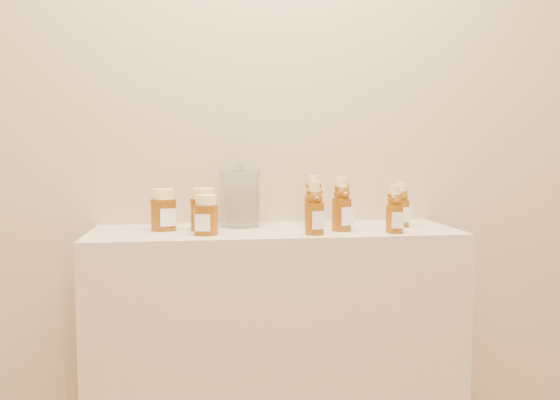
{
  "coord_description": "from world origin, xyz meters",
  "views": [
    {
      "loc": [
        -0.25,
        -0.37,
        1.17
      ],
      "look_at": [
        0.01,
        1.52,
        1.0
      ],
      "focal_mm": 38.0,
      "sensor_mm": 36.0,
      "label": 1
    }
  ],
  "objects": [
    {
      "name": "glass_canister",
      "position": [
        -0.11,
        1.64,
        1.01
      ],
      "size": [
        0.17,
        0.17,
        0.21
      ],
      "primitive_type": null,
      "rotation": [
        0.0,
        0.0,
        0.23
      ],
      "color": "white",
      "rests_on": "display_table"
    },
    {
      "name": "honey_jar_back",
      "position": [
        -0.23,
        1.57,
        0.97
      ],
      "size": [
        0.09,
        0.09,
        0.14
      ],
      "primitive_type": null,
      "rotation": [
        0.0,
        0.0,
        -0.04
      ],
      "color": "#6A3608",
      "rests_on": "display_table"
    },
    {
      "name": "bear_bottle_front_right",
      "position": [
        0.36,
        1.42,
        0.99
      ],
      "size": [
        0.06,
        0.06,
        0.17
      ],
      "primitive_type": null,
      "rotation": [
        0.0,
        0.0,
        0.04
      ],
      "color": "#6A3608",
      "rests_on": "display_table"
    },
    {
      "name": "bear_bottle_back_mid",
      "position": [
        0.21,
        1.49,
        1.0
      ],
      "size": [
        0.09,
        0.09,
        0.2
      ],
      "primitive_type": null,
      "rotation": [
        0.0,
        0.0,
        0.36
      ],
      "color": "#6A3608",
      "rests_on": "display_table"
    },
    {
      "name": "honey_jar_front",
      "position": [
        -0.23,
        1.46,
        0.96
      ],
      "size": [
        0.1,
        0.1,
        0.12
      ],
      "primitive_type": null,
      "rotation": [
        0.0,
        0.0,
        -0.29
      ],
      "color": "#6A3608",
      "rests_on": "display_table"
    },
    {
      "name": "honey_jar_left",
      "position": [
        -0.36,
        1.58,
        0.97
      ],
      "size": [
        0.11,
        0.11,
        0.14
      ],
      "primitive_type": null,
      "rotation": [
        0.0,
        0.0,
        0.4
      ],
      "color": "#6A3608",
      "rests_on": "display_table"
    },
    {
      "name": "wall_back",
      "position": [
        0.0,
        1.75,
        1.35
      ],
      "size": [
        3.5,
        0.02,
        2.7
      ],
      "primitive_type": "cube",
      "color": "tan",
      "rests_on": "ground"
    },
    {
      "name": "display_table",
      "position": [
        0.0,
        1.55,
        0.45
      ],
      "size": [
        1.2,
        0.4,
        0.9
      ],
      "primitive_type": "cube",
      "color": "#C0AA8D",
      "rests_on": "ground"
    },
    {
      "name": "bear_bottle_back_left",
      "position": [
        0.14,
        1.61,
        1.0
      ],
      "size": [
        0.09,
        0.09,
        0.2
      ],
      "primitive_type": null,
      "rotation": [
        0.0,
        0.0,
        -0.35
      ],
      "color": "#6A3608",
      "rests_on": "display_table"
    },
    {
      "name": "bear_bottle_front_left",
      "position": [
        0.11,
        1.42,
        0.99
      ],
      "size": [
        0.08,
        0.08,
        0.19
      ],
      "primitive_type": null,
      "rotation": [
        0.0,
        0.0,
        0.23
      ],
      "color": "#6A3608",
      "rests_on": "display_table"
    },
    {
      "name": "bear_bottle_back_right",
      "position": [
        0.43,
        1.56,
        0.99
      ],
      "size": [
        0.08,
        0.08,
        0.17
      ],
      "primitive_type": null,
      "rotation": [
        0.0,
        0.0,
        0.4
      ],
      "color": "#6A3608",
      "rests_on": "display_table"
    }
  ]
}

